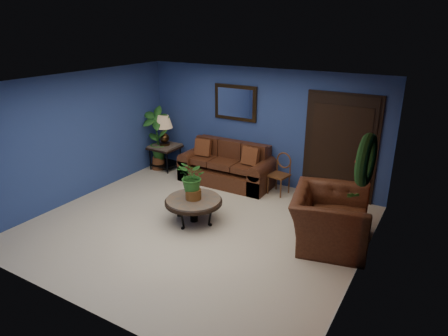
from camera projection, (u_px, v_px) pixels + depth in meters
The scene contains 18 objects.
floor at pixel (197, 226), 7.04m from camera, with size 5.50×5.50×0.00m, color #BEB19D.
wall_back at pixel (260, 127), 8.62m from camera, with size 5.50×0.04×2.50m, color navy.
wall_left at pixel (80, 136), 7.91m from camera, with size 0.04×5.00×2.50m, color navy.
wall_right_brick at pixel (366, 194), 5.29m from camera, with size 0.04×5.00×2.50m, color brown.
ceiling at pixel (193, 83), 6.17m from camera, with size 5.50×5.00×0.02m, color silver.
crown_molding at pixel (375, 105), 4.89m from camera, with size 0.03×5.00×0.14m, color white.
wall_mirror at pixel (235, 103), 8.71m from camera, with size 1.02×0.06×0.77m, color #3C2712.
closet_door at pixel (340, 148), 7.83m from camera, with size 1.44×0.06×2.18m, color black.
wreath at pixel (366, 160), 5.20m from camera, with size 0.72×0.72×0.16m, color black.
sofa at pixel (228, 169), 8.87m from camera, with size 2.05×0.89×0.92m.
coffee_table at pixel (194, 202), 7.09m from camera, with size 1.03×1.03×0.44m.
end_table at pixel (165, 151), 9.63m from camera, with size 0.65×0.65×0.60m.
table_lamp at pixel (164, 127), 9.42m from camera, with size 0.42×0.42×0.69m.
side_chair at pixel (281, 171), 8.25m from camera, with size 0.43×0.43×0.86m.
armchair at pixel (329, 219), 6.37m from camera, with size 1.33×1.17×0.87m, color #4C2715.
coffee_plant at pixel (193, 178), 6.93m from camera, with size 0.63×0.59×0.71m.
floor_plant at pixel (351, 210), 6.76m from camera, with size 0.39×0.34×0.76m.
tall_plant at pixel (157, 136), 9.49m from camera, with size 0.76×0.60×1.52m.
Camera 1 is at (3.59, -5.13, 3.41)m, focal length 32.00 mm.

